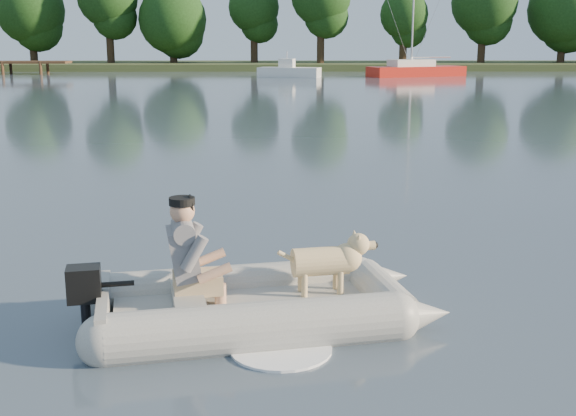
{
  "coord_description": "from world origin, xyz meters",
  "views": [
    {
      "loc": [
        -0.11,
        -7.21,
        2.85
      ],
      "look_at": [
        -0.0,
        1.67,
        0.75
      ],
      "focal_mm": 45.0,
      "sensor_mm": 36.0,
      "label": 1
    }
  ],
  "objects_px": {
    "man": "(186,250)",
    "dog": "(321,266)",
    "sailboat": "(415,70)",
    "dinghy": "(258,265)",
    "motorboat": "(289,65)"
  },
  "relations": [
    {
      "from": "dog",
      "to": "motorboat",
      "type": "relative_size",
      "value": 0.2
    },
    {
      "from": "dinghy",
      "to": "motorboat",
      "type": "xyz_separation_m",
      "value": [
        0.98,
        47.28,
        0.29
      ]
    },
    {
      "from": "dinghy",
      "to": "sailboat",
      "type": "distance_m",
      "value": 49.59
    },
    {
      "from": "sailboat",
      "to": "dog",
      "type": "bearing_deg",
      "value": -122.33
    },
    {
      "from": "man",
      "to": "dog",
      "type": "distance_m",
      "value": 1.41
    },
    {
      "from": "dinghy",
      "to": "man",
      "type": "bearing_deg",
      "value": 175.76
    },
    {
      "from": "dinghy",
      "to": "motorboat",
      "type": "bearing_deg",
      "value": 77.4
    },
    {
      "from": "man",
      "to": "sailboat",
      "type": "height_order",
      "value": "sailboat"
    },
    {
      "from": "dinghy",
      "to": "man",
      "type": "xyz_separation_m",
      "value": [
        -0.72,
        -0.09,
        0.19
      ]
    },
    {
      "from": "man",
      "to": "motorboat",
      "type": "bearing_deg",
      "value": 76.53
    },
    {
      "from": "motorboat",
      "to": "dinghy",
      "type": "bearing_deg",
      "value": -76.07
    },
    {
      "from": "man",
      "to": "motorboat",
      "type": "distance_m",
      "value": 47.4
    },
    {
      "from": "man",
      "to": "sailboat",
      "type": "bearing_deg",
      "value": 65.5
    },
    {
      "from": "dinghy",
      "to": "dog",
      "type": "xyz_separation_m",
      "value": [
        0.64,
        0.18,
        -0.08
      ]
    },
    {
      "from": "motorboat",
      "to": "sailboat",
      "type": "height_order",
      "value": "sailboat"
    }
  ]
}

